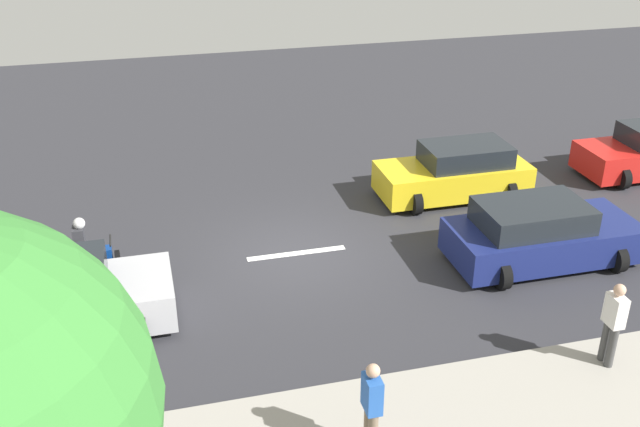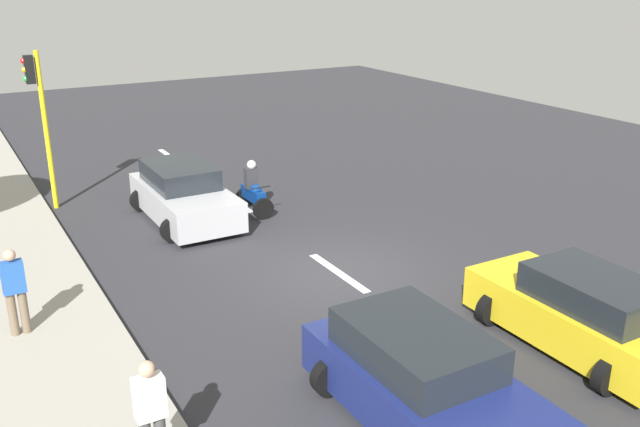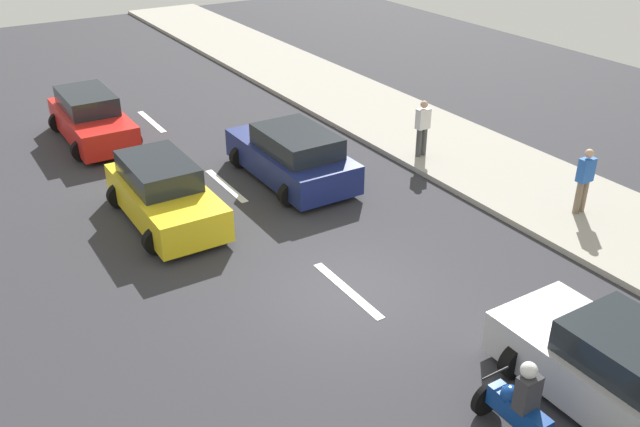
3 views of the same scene
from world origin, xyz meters
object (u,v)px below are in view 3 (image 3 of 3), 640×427
car_red (91,119)px  pedestrian_by_tree (423,126)px  car_dark_blue (292,156)px  car_yellow_cab (164,194)px  car_silver (624,375)px  motorcycle (519,406)px  pedestrian_near_signal (584,179)px

car_red → pedestrian_by_tree: 10.34m
car_dark_blue → pedestrian_by_tree: (3.92, -0.82, 0.35)m
car_red → car_yellow_cab: size_ratio=1.03×
car_silver → car_yellow_cab: 10.91m
car_dark_blue → car_yellow_cab: 3.88m
car_silver → pedestrian_by_tree: pedestrian_by_tree is taller
motorcycle → pedestrian_near_signal: size_ratio=0.91×
car_dark_blue → pedestrian_by_tree: bearing=-11.8°
pedestrian_near_signal → motorcycle: bearing=-147.0°
car_dark_blue → car_silver: bearing=-89.7°
motorcycle → car_silver: bearing=-12.9°
car_dark_blue → car_red: (-3.89, 5.94, -0.00)m
pedestrian_near_signal → pedestrian_by_tree: size_ratio=1.00×
motorcycle → car_red: bearing=97.2°
car_red → pedestrian_near_signal: bearing=-52.8°
motorcycle → pedestrian_by_tree: bearing=58.3°
car_silver → motorcycle: motorcycle is taller
car_yellow_cab → pedestrian_by_tree: 7.80m
car_red → pedestrian_near_signal: 14.66m
car_red → car_yellow_cab: 6.34m
car_silver → car_yellow_cab: (-3.91, 10.19, -0.00)m
car_red → pedestrian_near_signal: pedestrian_near_signal is taller
car_red → car_silver: bearing=-76.6°
car_dark_blue → car_red: 7.10m
motorcycle → pedestrian_near_signal: 8.12m
motorcycle → pedestrian_near_signal: (6.81, 4.42, 0.42)m
car_dark_blue → pedestrian_by_tree: 4.02m
car_dark_blue → car_yellow_cab: (-3.86, -0.41, -0.00)m
car_silver → car_dark_blue: bearing=90.3°
car_dark_blue → car_red: bearing=123.2°
car_dark_blue → car_yellow_cab: bearing=-174.0°
car_yellow_cab → pedestrian_near_signal: size_ratio=2.45×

